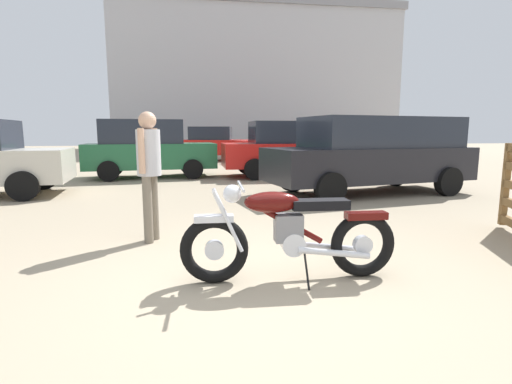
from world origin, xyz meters
The scene contains 9 objects.
ground_plane centered at (0.00, 0.00, 0.00)m, with size 80.00×80.00×0.00m, color gray.
vintage_motorcycle centered at (0.29, 0.22, 0.45)m, with size 2.08×0.64×0.94m.
bystander centered at (-1.11, 1.83, 1.02)m, with size 0.30×0.44×1.66m.
silver_sedan_mid centered at (2.98, 8.81, 0.94)m, with size 4.73×2.03×1.74m.
dark_sedan_left centered at (3.74, 14.16, 0.84)m, with size 4.41×2.39×1.67m.
blue_hatchback_right centered at (3.58, 5.03, 0.94)m, with size 4.93×2.55×1.74m.
red_hatchback_near centered at (-1.77, 9.29, 0.92)m, with size 4.01×2.04×1.78m.
white_estate_far centered at (0.64, 16.30, 0.84)m, with size 4.45×2.53×1.67m.
industrial_building centered at (4.70, 29.04, 5.07)m, with size 20.04×14.52×22.42m.
Camera 1 is at (-0.66, -3.24, 1.41)m, focal length 27.23 mm.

